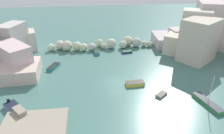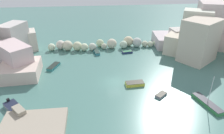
% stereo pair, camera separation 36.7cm
% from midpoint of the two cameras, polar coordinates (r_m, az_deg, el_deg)
% --- Properties ---
extents(cove_water, '(160.00, 160.00, 0.00)m').
position_cam_midpoint_polar(cove_water, '(39.32, 0.49, -4.21)').
color(cove_water, '#4A796F').
rests_on(cove_water, ground).
extents(cliff_headland_right, '(26.09, 23.61, 11.84)m').
position_cam_midpoint_polar(cliff_headland_right, '(56.47, 25.17, 7.88)').
color(cliff_headland_right, beige).
rests_on(cliff_headland_right, ground).
extents(rock_breakwater, '(34.42, 4.64, 2.71)m').
position_cam_midpoint_polar(rock_breakwater, '(54.87, -0.11, 6.58)').
color(rock_breakwater, beige).
rests_on(rock_breakwater, ground).
extents(stone_dock, '(8.98, 5.78, 0.82)m').
position_cam_midpoint_polar(stone_dock, '(31.27, -21.29, -15.04)').
color(stone_dock, '#A39582').
rests_on(stone_dock, ground).
extents(moored_boat_0, '(2.45, 2.29, 0.45)m').
position_cam_midpoint_polar(moored_boat_0, '(36.33, 13.48, -7.57)').
color(moored_boat_0, gray).
rests_on(moored_boat_0, cove_water).
extents(moored_boat_1, '(2.77, 6.03, 5.30)m').
position_cam_midpoint_polar(moored_boat_1, '(36.66, 25.07, -9.10)').
color(moored_boat_1, '#39884B').
rests_on(moored_boat_1, cove_water).
extents(moored_boat_2, '(5.32, 5.80, 1.44)m').
position_cam_midpoint_polar(moored_boat_2, '(34.55, -25.36, -11.21)').
color(moored_boat_2, gray).
rests_on(moored_boat_2, cove_water).
extents(moored_boat_3, '(3.53, 1.79, 0.66)m').
position_cam_midpoint_polar(moored_boat_3, '(38.42, 6.24, -4.64)').
color(moored_boat_3, yellow).
rests_on(moored_boat_3, cove_water).
extents(moored_boat_4, '(2.78, 1.54, 0.50)m').
position_cam_midpoint_polar(moored_boat_4, '(52.09, 4.00, 4.27)').
color(moored_boat_4, navy).
rests_on(moored_boat_4, cove_water).
extents(moored_boat_5, '(1.67, 3.56, 0.67)m').
position_cam_midpoint_polar(moored_boat_5, '(51.84, -4.69, 4.22)').
color(moored_boat_5, teal).
rests_on(moored_boat_5, cove_water).
extents(moored_boat_6, '(2.62, 4.01, 0.60)m').
position_cam_midpoint_polar(moored_boat_6, '(46.19, -16.41, 0.08)').
color(moored_boat_6, teal).
rests_on(moored_boat_6, cove_water).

